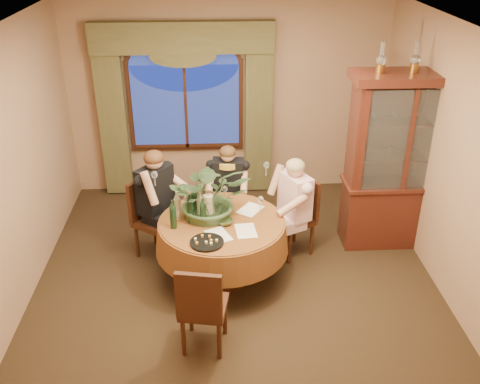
{
  "coord_description": "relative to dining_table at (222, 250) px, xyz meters",
  "views": [
    {
      "loc": [
        -0.21,
        -4.85,
        3.71
      ],
      "look_at": [
        0.05,
        0.17,
        1.1
      ],
      "focal_mm": 40.0,
      "sensor_mm": 36.0,
      "label": 1
    }
  ],
  "objects": [
    {
      "name": "floor",
      "position": [
        0.15,
        -0.17,
        -0.38
      ],
      "size": [
        5.0,
        5.0,
        0.0
      ],
      "primitive_type": "plane",
      "color": "black",
      "rests_on": "ground"
    },
    {
      "name": "wall_back",
      "position": [
        0.15,
        2.33,
        1.02
      ],
      "size": [
        4.5,
        0.0,
        4.5
      ],
      "primitive_type": "plane",
      "rotation": [
        1.57,
        0.0,
        0.0
      ],
      "color": "#A0775A",
      "rests_on": "ground"
    },
    {
      "name": "wall_right",
      "position": [
        2.4,
        -0.17,
        1.02
      ],
      "size": [
        0.0,
        5.0,
        5.0
      ],
      "primitive_type": "plane",
      "rotation": [
        1.57,
        0.0,
        -1.57
      ],
      "color": "#A0775A",
      "rests_on": "ground"
    },
    {
      "name": "ceiling",
      "position": [
        0.15,
        -0.17,
        2.42
      ],
      "size": [
        5.0,
        5.0,
        0.0
      ],
      "primitive_type": "plane",
      "rotation": [
        3.14,
        0.0,
        0.0
      ],
      "color": "white",
      "rests_on": "wall_back"
    },
    {
      "name": "window",
      "position": [
        -0.45,
        2.26,
        0.92
      ],
      "size": [
        1.62,
        0.1,
        1.32
      ],
      "primitive_type": null,
      "color": "navy",
      "rests_on": "wall_back"
    },
    {
      "name": "arched_transom",
      "position": [
        -0.45,
        2.26,
        1.71
      ],
      "size": [
        1.6,
        0.06,
        0.44
      ],
      "primitive_type": null,
      "color": "navy",
      "rests_on": "wall_back"
    },
    {
      "name": "drapery_left",
      "position": [
        -1.48,
        2.21,
        0.8
      ],
      "size": [
        0.38,
        0.14,
        2.32
      ],
      "primitive_type": "cube",
      "color": "#4E4926",
      "rests_on": "floor"
    },
    {
      "name": "drapery_right",
      "position": [
        0.58,
        2.21,
        0.8
      ],
      "size": [
        0.38,
        0.14,
        2.32
      ],
      "primitive_type": "cube",
      "color": "#4E4926",
      "rests_on": "floor"
    },
    {
      "name": "swag_valance",
      "position": [
        -0.45,
        2.18,
        1.9
      ],
      "size": [
        2.45,
        0.16,
        0.42
      ],
      "primitive_type": null,
      "color": "#4E4926",
      "rests_on": "wall_back"
    },
    {
      "name": "dining_table",
      "position": [
        0.0,
        0.0,
        0.0
      ],
      "size": [
        1.9,
        1.9,
        0.75
      ],
      "primitive_type": "cylinder",
      "rotation": [
        0.0,
        0.0,
        0.35
      ],
      "color": "maroon",
      "rests_on": "floor"
    },
    {
      "name": "china_cabinet",
      "position": [
        2.14,
        0.68,
        0.71
      ],
      "size": [
        1.35,
        0.53,
        2.18
      ],
      "primitive_type": "cube",
      "color": "#3C1812",
      "rests_on": "floor"
    },
    {
      "name": "oil_lamp_left",
      "position": [
        1.77,
        0.68,
        1.97
      ],
      "size": [
        0.11,
        0.11,
        0.34
      ],
      "primitive_type": null,
      "color": "#A5722D",
      "rests_on": "china_cabinet"
    },
    {
      "name": "oil_lamp_center",
      "position": [
        2.14,
        0.68,
        1.97
      ],
      "size": [
        0.11,
        0.11,
        0.34
      ],
      "primitive_type": null,
      "color": "#A5722D",
      "rests_on": "china_cabinet"
    },
    {
      "name": "oil_lamp_right",
      "position": [
        2.52,
        0.68,
        1.97
      ],
      "size": [
        0.11,
        0.11,
        0.34
      ],
      "primitive_type": null,
      "color": "#A5722D",
      "rests_on": "china_cabinet"
    },
    {
      "name": "chair_right",
      "position": [
        0.86,
        0.48,
        0.1
      ],
      "size": [
        0.57,
        0.57,
        0.96
      ],
      "primitive_type": "cube",
      "rotation": [
        0.0,
        0.0,
        -4.2
      ],
      "color": "black",
      "rests_on": "floor"
    },
    {
      "name": "chair_back_right",
      "position": [
        0.11,
        0.93,
        0.1
      ],
      "size": [
        0.47,
        0.47,
        0.96
      ],
      "primitive_type": "cube",
      "rotation": [
        0.0,
        0.0,
        -3.26
      ],
      "color": "black",
      "rests_on": "floor"
    },
    {
      "name": "chair_back",
      "position": [
        -0.78,
        0.52,
        0.1
      ],
      "size": [
        0.58,
        0.58,
        0.96
      ],
      "primitive_type": "cube",
      "rotation": [
        0.0,
        0.0,
        -2.16
      ],
      "color": "black",
      "rests_on": "floor"
    },
    {
      "name": "chair_front_left",
      "position": [
        -0.19,
        -1.07,
        0.1
      ],
      "size": [
        0.49,
        0.49,
        0.96
      ],
      "primitive_type": "cube",
      "rotation": [
        0.0,
        0.0,
        -0.18
      ],
      "color": "black",
      "rests_on": "floor"
    },
    {
      "name": "person_pink",
      "position": [
        0.86,
        0.42,
        0.27
      ],
      "size": [
        0.58,
        0.6,
        1.29
      ],
      "primitive_type": null,
      "rotation": [
        0.0,
        0.0,
        -4.26
      ],
      "color": "beige",
      "rests_on": "floor"
    },
    {
      "name": "person_back",
      "position": [
        -0.77,
        0.58,
        0.3
      ],
      "size": [
        0.65,
        0.66,
        1.36
      ],
      "primitive_type": null,
      "rotation": [
        0.0,
        0.0,
        -2.22
      ],
      "color": "black",
      "rests_on": "floor"
    },
    {
      "name": "person_scarf",
      "position": [
        0.1,
        1.01,
        0.24
      ],
      "size": [
        0.48,
        0.44,
        1.22
      ],
      "primitive_type": null,
      "rotation": [
        0.0,
        0.0,
        -3.24
      ],
      "color": "black",
      "rests_on": "floor"
    },
    {
      "name": "stoneware_vase",
      "position": [
        -0.14,
        0.1,
        0.51
      ],
      "size": [
        0.14,
        0.14,
        0.26
      ],
      "primitive_type": null,
      "color": "tan",
      "rests_on": "dining_table"
    },
    {
      "name": "centerpiece_plant",
      "position": [
        -0.11,
        0.14,
        0.95
      ],
      "size": [
        0.86,
        0.96,
        0.75
      ],
      "primitive_type": "imported",
      "color": "#385331",
      "rests_on": "dining_table"
    },
    {
      "name": "olive_bowl",
      "position": [
        0.04,
        -0.06,
        0.4
      ],
      "size": [
        0.17,
        0.17,
        0.05
      ],
      "primitive_type": "imported",
      "color": "#47532E",
      "rests_on": "dining_table"
    },
    {
      "name": "cheese_platter",
      "position": [
        -0.16,
        -0.44,
        0.39
      ],
      "size": [
        0.35,
        0.35,
        0.02
      ],
      "primitive_type": "cylinder",
      "color": "black",
      "rests_on": "dining_table"
    },
    {
      "name": "wine_bottle_0",
      "position": [
        -0.48,
        0.08,
        0.54
      ],
      "size": [
        0.07,
        0.07,
        0.33
      ],
      "primitive_type": "cylinder",
      "color": "tan",
      "rests_on": "dining_table"
    },
    {
      "name": "wine_bottle_1",
      "position": [
        -0.23,
        0.06,
        0.54
      ],
      "size": [
        0.07,
        0.07,
        0.33
      ],
      "primitive_type": "cylinder",
      "color": "tan",
      "rests_on": "dining_table"
    },
    {
      "name": "wine_bottle_2",
      "position": [
        -0.51,
        -0.11,
        0.54
      ],
      "size": [
        0.07,
        0.07,
        0.33
      ],
      "primitive_type": "cylinder",
      "color": "black",
      "rests_on": "dining_table"
    },
    {
      "name": "wine_bottle_3",
      "position": [
        -0.34,
        -0.01,
        0.54
      ],
      "size": [
        0.07,
        0.07,
        0.33
      ],
      "primitive_type": "cylinder",
      "color": "black",
      "rests_on": "dining_table"
    },
    {
      "name": "wine_bottle_4",
      "position": [
        -0.3,
        0.19,
        0.54
      ],
      "size": [
        0.07,
        0.07,
        0.33
      ],
      "primitive_type": "cylinder",
      "color": "black",
      "rests_on": "dining_table"
    },
    {
      "name": "wine_bottle_5",
      "position": [
        -0.2,
        -0.09,
        0.54
      ],
      "size": [
        0.07,
        0.07,
        0.33
      ],
      "primitive_type": "cylinder",
      "color": "black",
      "rests_on": "dining_table"
    },
    {
      "name": "tasting_paper_0",
      "position": [
        0.25,
        -0.22,
        0.38
      ],
      "size": [
        0.24,
        0.32,
        0.0
      ],
      "primitive_type": "cube",
      "rotation": [
        0.0,
        0.0,
        0.1
      ],
      "color": "white",
      "rests_on": "dining_table"
    },
    {
      "name": "tasting_paper_1",
      "position": [
        0.33,
        0.23,
        0.38
      ],
      "size": [
        0.35,
        0.37,
        0.0
      ],
      "primitive_type": "cube",
      "rotation": [
        0.0,
        0.0,
        -0.62
      ],
      "color": "white",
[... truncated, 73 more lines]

